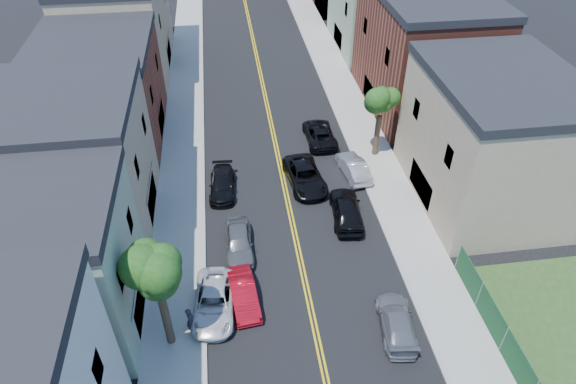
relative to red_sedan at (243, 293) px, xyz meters
name	(u,v)px	position (x,y,z in m)	size (l,w,h in m)	color
sidewalk_left	(183,108)	(-4.10, 23.71, -0.61)	(3.20, 100.00, 0.15)	gray
sidewalk_right	(347,97)	(11.70, 23.71, -0.61)	(3.20, 100.00, 0.15)	gray
curb_left	(202,107)	(-2.35, 23.71, -0.61)	(0.30, 100.00, 0.15)	gray
curb_right	(329,98)	(9.95, 23.71, -0.61)	(0.30, 100.00, 0.15)	gray
bldg_left_palegrn	(41,273)	(-10.20, -0.29, 3.57)	(9.00, 8.00, 8.50)	gray
bldg_left_tan_near	(73,167)	(-10.20, 8.71, 3.82)	(9.00, 10.00, 9.00)	#998466
bldg_left_brick	(101,94)	(-10.20, 19.71, 3.32)	(9.00, 12.00, 8.00)	brown
bldg_left_tan_far	(120,24)	(-10.20, 33.71, 4.07)	(9.00, 16.00, 9.50)	#998466
bldg_right_tan	(490,143)	(17.80, 7.71, 3.82)	(9.00, 12.00, 9.00)	#998466
bldg_right_brick	(422,54)	(17.80, 21.71, 4.32)	(9.00, 14.00, 10.00)	brown
bldg_right_palegrn	(378,10)	(17.80, 35.71, 3.57)	(9.00, 12.00, 8.50)	gray
fence_right	(518,365)	(13.30, -6.79, 0.42)	(0.04, 15.00, 1.90)	#143F1E
tree_left_mid	(152,258)	(-4.08, -2.28, 5.90)	(5.20, 5.20, 9.29)	#372C1B
tree_right_far	(383,92)	(11.72, 13.72, 5.08)	(4.40, 4.40, 8.03)	#372C1B
red_sedan	(243,293)	(0.00, 0.00, 0.00)	(1.44, 4.13, 1.36)	#B20B19
white_pickup	(214,302)	(-1.70, -0.41, 0.02)	(2.33, 5.05, 1.40)	silver
grey_car_left	(239,242)	(0.00, 4.20, 0.07)	(1.77, 4.40, 1.50)	#505257
black_car_left	(222,184)	(-0.86, 10.61, -0.03)	(1.83, 4.50, 1.30)	black
grey_car_right	(396,322)	(8.22, -3.15, -0.03)	(1.83, 4.49, 1.30)	slate
black_car_right	(347,209)	(7.60, 6.34, 0.16)	(1.99, 4.94, 1.68)	black
silver_car_right	(354,167)	(9.30, 11.29, 0.03)	(1.51, 4.34, 1.43)	#A0A2A7
dark_car_right_far	(320,133)	(7.60, 16.49, 0.02)	(2.34, 5.08, 1.41)	black
black_suv_lane	(305,176)	(5.38, 10.63, 0.07)	(2.49, 5.40, 1.50)	black
pedestrian_left	(190,320)	(-2.98, -1.76, 0.36)	(0.65, 0.43, 1.78)	#222229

